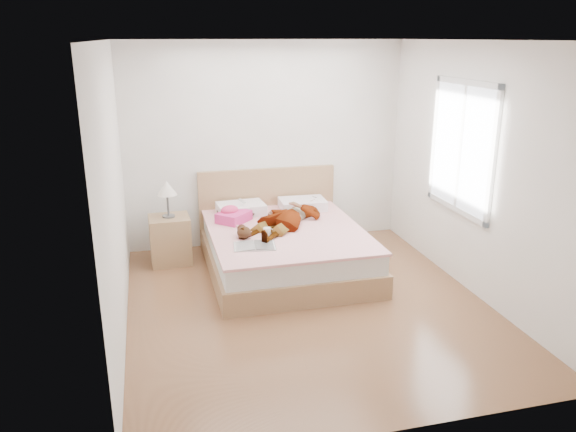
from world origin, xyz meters
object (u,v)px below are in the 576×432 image
at_px(towel, 233,215).
at_px(coffee_mug, 267,232).
at_px(phone, 242,201).
at_px(plush_toy, 244,232).
at_px(bed, 284,246).
at_px(nightstand, 170,236).
at_px(woman, 289,213).
at_px(magazine, 255,246).

height_order(towel, coffee_mug, towel).
xyz_separation_m(phone, towel, (-0.15, -0.21, -0.11)).
bearing_deg(phone, plush_toy, -144.93).
distance_m(bed, nightstand, 1.39).
relative_size(woman, magazine, 3.37).
relative_size(phone, coffee_mug, 0.77).
height_order(bed, towel, bed).
xyz_separation_m(woman, phone, (-0.50, 0.40, 0.08)).
height_order(magazine, nightstand, nightstand).
distance_m(magazine, plush_toy, 0.32).
bearing_deg(plush_toy, woman, 32.74).
bearing_deg(towel, magazine, -84.24).
xyz_separation_m(woman, magazine, (-0.56, -0.71, -0.10)).
distance_m(bed, coffee_mug, 0.46).
bearing_deg(plush_toy, magazine, -78.42).
xyz_separation_m(phone, bed, (0.40, -0.55, -0.42)).
relative_size(woman, nightstand, 1.56).
bearing_deg(nightstand, magazine, -51.42).
height_order(coffee_mug, plush_toy, plush_toy).
distance_m(phone, nightstand, 0.97).
height_order(phone, coffee_mug, phone).
height_order(coffee_mug, nightstand, nightstand).
height_order(woman, nightstand, nightstand).
distance_m(phone, magazine, 1.12).
bearing_deg(magazine, woman, 51.63).
xyz_separation_m(towel, plush_toy, (0.03, -0.59, -0.01)).
xyz_separation_m(magazine, nightstand, (-0.84, 1.05, -0.18)).
xyz_separation_m(bed, plush_toy, (-0.52, -0.25, 0.30)).
xyz_separation_m(phone, magazine, (-0.06, -1.11, -0.18)).
bearing_deg(towel, bed, -32.09).
bearing_deg(coffee_mug, towel, 115.87).
height_order(woman, towel, woman).
bearing_deg(coffee_mug, nightstand, 144.11).
bearing_deg(woman, magazine, -84.47).
height_order(phone, bed, bed).
xyz_separation_m(woman, nightstand, (-1.40, 0.34, -0.28)).
height_order(bed, magazine, bed).
height_order(woman, coffee_mug, woman).
bearing_deg(towel, woman, -16.43).
distance_m(bed, towel, 0.72).
height_order(bed, nightstand, nightstand).
distance_m(woman, phone, 0.64).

